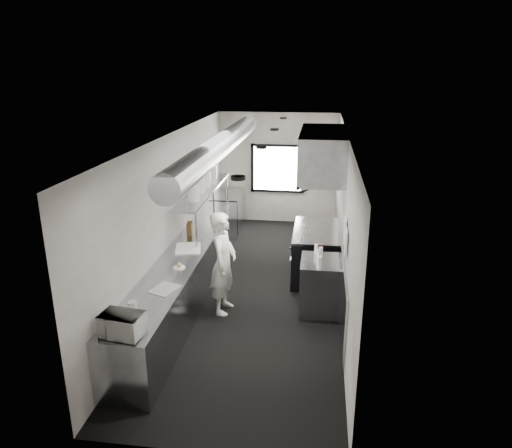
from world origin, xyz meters
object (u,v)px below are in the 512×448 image
(squeeze_bottle_e, at_px, (316,249))
(cutting_board, at_px, (188,248))
(microwave, at_px, (122,325))
(plate_stack_a, at_px, (193,193))
(squeeze_bottle_d, at_px, (321,253))
(far_work_table, at_px, (228,212))
(small_plate, at_px, (179,268))
(prep_counter, at_px, (188,273))
(squeeze_bottle_b, at_px, (319,261))
(plate_stack_b, at_px, (199,185))
(squeeze_bottle_a, at_px, (319,262))
(knife_block, at_px, (190,228))
(squeeze_bottle_c, at_px, (319,254))
(deli_tub_b, at_px, (132,305))
(pass_shelf, at_px, (204,191))
(plate_stack_d, at_px, (211,174))
(plate_stack_c, at_px, (205,179))
(bottle_station, at_px, (320,286))
(range, at_px, (315,253))
(exhaust_hood, at_px, (322,154))
(deli_tub_a, at_px, (128,313))
(line_cook, at_px, (223,263))

(squeeze_bottle_e, bearing_deg, cutting_board, -178.50)
(microwave, bearing_deg, plate_stack_a, 97.68)
(squeeze_bottle_d, distance_m, squeeze_bottle_e, 0.18)
(far_work_table, bearing_deg, small_plate, -88.69)
(prep_counter, xyz_separation_m, squeeze_bottle_b, (2.26, -0.40, 0.53))
(plate_stack_b, xyz_separation_m, squeeze_bottle_a, (2.33, -1.76, -0.73))
(knife_block, height_order, squeeze_bottle_c, knife_block)
(deli_tub_b, height_order, small_plate, deli_tub_b)
(pass_shelf, distance_m, plate_stack_d, 0.61)
(plate_stack_c, relative_size, squeeze_bottle_c, 1.80)
(prep_counter, relative_size, squeeze_bottle_a, 32.27)
(knife_block, distance_m, plate_stack_b, 0.88)
(cutting_board, height_order, plate_stack_c, plate_stack_c)
(prep_counter, relative_size, bottle_station, 6.67)
(pass_shelf, height_order, bottle_station, pass_shelf)
(bottle_station, height_order, squeeze_bottle_b, squeeze_bottle_b)
(pass_shelf, height_order, knife_block, pass_shelf)
(pass_shelf, distance_m, squeeze_bottle_d, 2.87)
(prep_counter, height_order, deli_tub_b, deli_tub_b)
(squeeze_bottle_c, height_order, squeeze_bottle_e, squeeze_bottle_e)
(pass_shelf, bearing_deg, plate_stack_b, -96.09)
(microwave, bearing_deg, range, 68.38)
(range, xyz_separation_m, far_work_table, (-2.19, 2.50, -0.02))
(far_work_table, bearing_deg, deli_tub_b, -91.34)
(prep_counter, distance_m, plate_stack_b, 1.80)
(squeeze_bottle_c, bearing_deg, far_work_table, 120.29)
(squeeze_bottle_c, bearing_deg, plate_stack_b, 148.40)
(cutting_board, bearing_deg, range, 28.78)
(plate_stack_c, bearing_deg, pass_shelf, -85.02)
(exhaust_hood, xyz_separation_m, deli_tub_a, (-2.36, -3.54, -1.44))
(knife_block, bearing_deg, plate_stack_d, 76.17)
(pass_shelf, height_order, squeeze_bottle_d, pass_shelf)
(line_cook, relative_size, deli_tub_a, 12.69)
(microwave, distance_m, plate_stack_c, 4.53)
(knife_block, xyz_separation_m, plate_stack_d, (0.12, 1.31, 0.75))
(range, distance_m, far_work_table, 3.32)
(far_work_table, xyz_separation_m, plate_stack_b, (-0.07, -2.43, 1.27))
(deli_tub_a, height_order, knife_block, knife_block)
(pass_shelf, xyz_separation_m, cutting_board, (0.06, -1.49, -0.63))
(far_work_table, height_order, squeeze_bottle_c, squeeze_bottle_c)
(pass_shelf, xyz_separation_m, squeeze_bottle_d, (2.33, -1.60, -0.54))
(prep_counter, bearing_deg, knife_block, 100.89)
(squeeze_bottle_a, height_order, squeeze_bottle_c, squeeze_bottle_a)
(far_work_table, relative_size, squeeze_bottle_b, 7.39)
(plate_stack_a, bearing_deg, knife_block, 151.70)
(plate_stack_a, bearing_deg, pass_shelf, 91.00)
(deli_tub_b, distance_m, squeeze_bottle_c, 3.09)
(plate_stack_b, relative_size, squeeze_bottle_a, 1.64)
(squeeze_bottle_d, bearing_deg, plate_stack_d, 136.89)
(far_work_table, distance_m, squeeze_bottle_a, 4.80)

